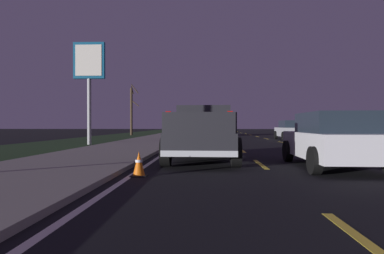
% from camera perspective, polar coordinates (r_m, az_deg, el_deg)
% --- Properties ---
extents(ground, '(144.00, 144.00, 0.00)m').
position_cam_1_polar(ground, '(27.73, 9.54, -2.12)').
color(ground, black).
extents(sidewalk_shoulder, '(108.00, 4.00, 0.12)m').
position_cam_1_polar(sidewalk_shoulder, '(27.82, -5.88, -1.98)').
color(sidewalk_shoulder, gray).
rests_on(sidewalk_shoulder, ground).
extents(grass_verge, '(108.00, 6.00, 0.01)m').
position_cam_1_polar(grass_verge, '(28.99, -15.71, -2.01)').
color(grass_verge, '#1E3819').
rests_on(grass_verge, ground).
extents(lane_markings, '(108.71, 7.04, 0.01)m').
position_cam_1_polar(lane_markings, '(30.80, 3.11, -1.86)').
color(lane_markings, yellow).
rests_on(lane_markings, ground).
extents(pickup_truck, '(5.47, 2.38, 1.87)m').
position_cam_1_polar(pickup_truck, '(11.83, 1.93, -1.02)').
color(pickup_truck, '#232328').
rests_on(pickup_truck, ground).
extents(sedan_black, '(4.42, 2.05, 1.54)m').
position_cam_1_polar(sedan_black, '(37.29, 2.25, -0.27)').
color(sedan_black, black).
rests_on(sedan_black, ground).
extents(sedan_white, '(4.43, 2.07, 1.54)m').
position_cam_1_polar(sedan_white, '(10.35, 22.34, -1.94)').
color(sedan_white, silver).
rests_on(sedan_white, ground).
extents(sedan_silver, '(4.41, 2.04, 1.54)m').
position_cam_1_polar(sedan_silver, '(28.38, 16.18, -0.48)').
color(sedan_silver, '#B2B5BA').
rests_on(sedan_silver, ground).
extents(gas_price_sign, '(0.27, 1.90, 6.19)m').
position_cam_1_polar(gas_price_sign, '(21.91, -16.75, 9.31)').
color(gas_price_sign, '#99999E').
rests_on(gas_price_sign, ground).
extents(bare_tree_far, '(0.82, 1.06, 5.92)m').
position_cam_1_polar(bare_tree_far, '(40.18, -10.03, 2.75)').
color(bare_tree_far, '#423323').
rests_on(bare_tree_far, ground).
extents(traffic_cone_near, '(0.36, 0.36, 0.58)m').
position_cam_1_polar(traffic_cone_near, '(8.05, -8.83, -6.14)').
color(traffic_cone_near, black).
rests_on(traffic_cone_near, ground).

